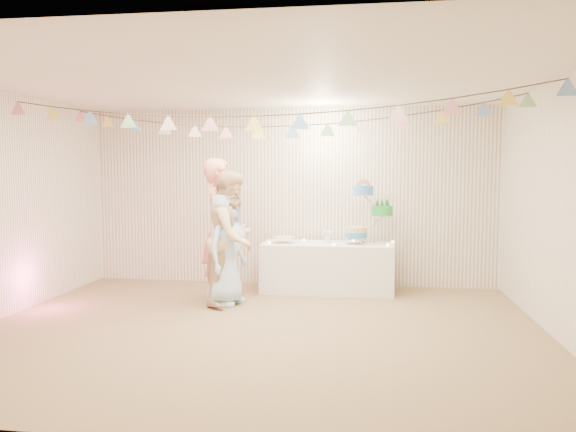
# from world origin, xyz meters

# --- Properties ---
(floor) EXTENTS (6.00, 6.00, 0.00)m
(floor) POSITION_xyz_m (0.00, 0.00, 0.00)
(floor) COLOR olive
(floor) RESTS_ON ground
(ceiling) EXTENTS (6.00, 6.00, 0.00)m
(ceiling) POSITION_xyz_m (0.00, 0.00, 2.60)
(ceiling) COLOR silver
(ceiling) RESTS_ON ground
(back_wall) EXTENTS (6.00, 6.00, 0.00)m
(back_wall) POSITION_xyz_m (0.00, 2.50, 1.30)
(back_wall) COLOR white
(back_wall) RESTS_ON ground
(front_wall) EXTENTS (6.00, 6.00, 0.00)m
(front_wall) POSITION_xyz_m (0.00, -2.50, 1.30)
(front_wall) COLOR white
(front_wall) RESTS_ON ground
(right_wall) EXTENTS (5.00, 5.00, 0.00)m
(right_wall) POSITION_xyz_m (3.00, 0.00, 1.30)
(right_wall) COLOR white
(right_wall) RESTS_ON ground
(table) EXTENTS (1.81, 0.72, 0.68)m
(table) POSITION_xyz_m (0.58, 2.02, 0.34)
(table) COLOR white
(table) RESTS_ON floor
(cake_stand) EXTENTS (0.74, 0.43, 0.82)m
(cake_stand) POSITION_xyz_m (1.13, 2.07, 1.16)
(cake_stand) COLOR silver
(cake_stand) RESTS_ON table
(cake_bottom) EXTENTS (0.31, 0.31, 0.15)m
(cake_bottom) POSITION_xyz_m (0.98, 2.01, 0.84)
(cake_bottom) COLOR #288CBF
(cake_bottom) RESTS_ON cake_stand
(cake_middle) EXTENTS (0.27, 0.27, 0.22)m
(cake_middle) POSITION_xyz_m (1.31, 2.16, 1.11)
(cake_middle) COLOR green
(cake_middle) RESTS_ON cake_stand
(cake_top_tier) EXTENTS (0.25, 0.25, 0.19)m
(cake_top_tier) POSITION_xyz_m (1.07, 2.04, 1.38)
(cake_top_tier) COLOR #4185CD
(cake_top_tier) RESTS_ON cake_stand
(platter) EXTENTS (0.32, 0.32, 0.02)m
(platter) POSITION_xyz_m (-0.03, 1.97, 0.76)
(platter) COLOR white
(platter) RESTS_ON table
(posy) EXTENTS (0.15, 0.15, 0.18)m
(posy) POSITION_xyz_m (0.58, 2.07, 0.84)
(posy) COLOR white
(posy) RESTS_ON table
(person_adult_a) EXTENTS (0.44, 0.67, 1.84)m
(person_adult_a) POSITION_xyz_m (-0.76, 1.33, 0.92)
(person_adult_a) COLOR #FA9482
(person_adult_a) RESTS_ON floor
(person_adult_b) EXTENTS (0.83, 0.95, 1.68)m
(person_adult_b) POSITION_xyz_m (-0.55, 1.11, 0.84)
(person_adult_b) COLOR #E3BE8B
(person_adult_b) RESTS_ON floor
(person_child) EXTENTS (0.63, 0.79, 1.42)m
(person_child) POSITION_xyz_m (-0.63, 1.09, 0.71)
(person_child) COLOR #AFD6F8
(person_child) RESTS_ON floor
(bunting_back) EXTENTS (5.60, 1.10, 0.40)m
(bunting_back) POSITION_xyz_m (0.00, 1.10, 2.35)
(bunting_back) COLOR pink
(bunting_back) RESTS_ON ceiling
(bunting_front) EXTENTS (5.60, 0.90, 0.36)m
(bunting_front) POSITION_xyz_m (0.00, -0.20, 2.32)
(bunting_front) COLOR #72A5E5
(bunting_front) RESTS_ON ceiling
(tealight_0) EXTENTS (0.04, 0.04, 0.03)m
(tealight_0) POSITION_xyz_m (-0.22, 1.87, 0.69)
(tealight_0) COLOR #FFD88C
(tealight_0) RESTS_ON table
(tealight_1) EXTENTS (0.04, 0.04, 0.03)m
(tealight_1) POSITION_xyz_m (0.23, 2.20, 0.69)
(tealight_1) COLOR #FFD88C
(tealight_1) RESTS_ON table
(tealight_2) EXTENTS (0.04, 0.04, 0.03)m
(tealight_2) POSITION_xyz_m (0.68, 1.80, 0.69)
(tealight_2) COLOR #FFD88C
(tealight_2) RESTS_ON table
(tealight_3) EXTENTS (0.04, 0.04, 0.03)m
(tealight_3) POSITION_xyz_m (0.93, 2.24, 0.69)
(tealight_3) COLOR #FFD88C
(tealight_3) RESTS_ON table
(tealight_4) EXTENTS (0.04, 0.04, 0.03)m
(tealight_4) POSITION_xyz_m (1.40, 1.84, 0.69)
(tealight_4) COLOR #FFD88C
(tealight_4) RESTS_ON table
(tealight_5) EXTENTS (0.04, 0.04, 0.03)m
(tealight_5) POSITION_xyz_m (1.48, 2.17, 0.69)
(tealight_5) COLOR #FFD88C
(tealight_5) RESTS_ON table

